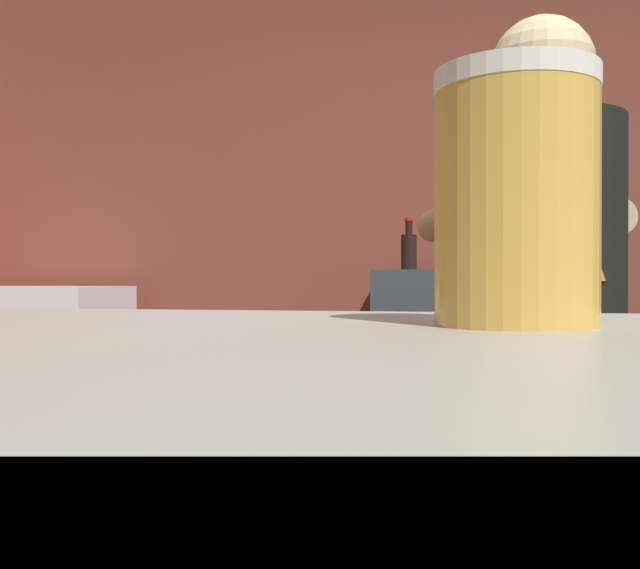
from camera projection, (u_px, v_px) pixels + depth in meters
wall_back at (483, 229)px, 3.45m from camera, size 5.20×0.10×2.70m
prep_counter at (627, 526)px, 1.96m from camera, size 2.10×0.60×0.92m
back_shelf at (471, 403)px, 3.19m from camera, size 0.84×0.36×1.16m
mini_fridge at (42, 403)px, 3.41m from camera, size 0.69×0.58×1.08m
bartender at (542, 348)px, 1.56m from camera, size 0.49×0.55×1.67m
mixing_bowl at (399, 338)px, 2.19m from camera, size 0.18×0.18×0.05m
chefs_knife at (639, 355)px, 1.90m from camera, size 0.24×0.10×0.01m
pint_glass_near at (516, 199)px, 0.38m from camera, size 0.08×0.08×0.13m
bottle_hot_sauce at (500, 252)px, 3.24m from camera, size 0.06×0.06×0.21m
bottle_soy at (452, 253)px, 3.25m from camera, size 0.07×0.07×0.20m
bottle_vinegar at (409, 250)px, 3.28m from camera, size 0.07×0.07×0.23m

